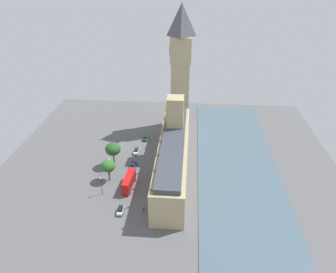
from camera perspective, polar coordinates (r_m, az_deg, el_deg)
The scene contains 14 objects.
ground_plane at distance 120.28m, azimuth -0.01°, elevation -6.05°, with size 131.92×131.92×0.00m, color #565659.
river_thames at distance 121.45m, azimuth 12.77°, elevation -6.43°, with size 30.43×118.73×0.25m, color #475B6B.
parliament_building at distance 117.10m, azimuth 1.00°, elevation -2.83°, with size 10.81×61.92×25.38m.
clock_tower at distance 140.85m, azimuth 2.34°, elevation 12.68°, with size 9.32×9.32×56.84m.
car_dark_green_leading at distance 139.73m, azimuth -4.15°, elevation -0.26°, with size 2.09×4.22×1.74m.
car_white_corner at distance 130.42m, azimuth -5.84°, elevation -2.67°, with size 2.16×4.77×1.74m.
car_blue_by_river_gate at distance 121.86m, azimuth -6.45°, elevation -5.24°, with size 2.26×4.76×1.74m.
double_decker_bus_far_end at distance 110.78m, azimuth -7.22°, elevation -8.16°, with size 3.28×10.65×4.75m.
car_silver_opposite_hall at distance 102.41m, azimuth -8.72°, elevation -13.24°, with size 1.89×4.21×1.74m.
pedestrian_under_trees at distance 102.09m, azimuth -4.48°, elevation -13.19°, with size 0.62×0.51×1.67m.
plane_tree_kerbside at distance 120.18m, azimuth -10.11°, elevation -2.30°, with size 5.86×5.86×10.08m.
plane_tree_midblock at distance 113.29m, azimuth -10.97°, elevation -5.38°, with size 5.12×5.12×8.36m.
street_lamp_near_tower at distance 117.66m, azimuth -10.75°, elevation -4.85°, with size 0.56×0.56×6.56m.
street_lamp_trailing at distance 107.92m, azimuth -12.23°, elevation -8.35°, with size 0.56×0.56×7.03m.
Camera 1 is at (-7.80, 97.91, 69.44)m, focal length 33.10 mm.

